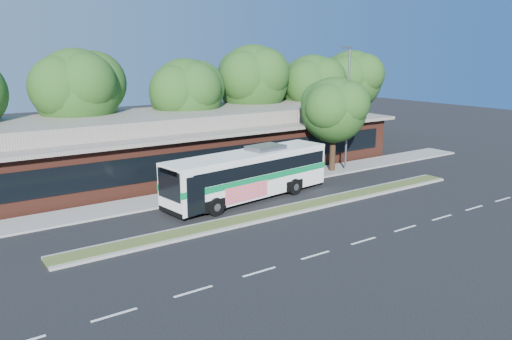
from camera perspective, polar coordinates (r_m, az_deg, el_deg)
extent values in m
plane|color=black|center=(27.71, 4.64, -4.98)|extent=(120.00, 120.00, 0.00)
cube|color=#405222|center=(28.13, 3.87, -4.52)|extent=(26.00, 1.10, 0.15)
cube|color=gray|center=(32.67, -2.47, -2.00)|extent=(44.00, 2.60, 0.12)
cube|color=#512419|center=(37.94, -7.82, 2.43)|extent=(32.00, 10.00, 3.20)
cube|color=slate|center=(37.66, -7.90, 5.00)|extent=(33.20, 11.20, 0.24)
cube|color=slate|center=(37.58, -7.93, 5.95)|extent=(30.00, 8.00, 1.00)
cube|color=black|center=(33.59, -3.92, 1.29)|extent=(30.00, 0.06, 1.60)
cylinder|color=slate|center=(37.46, 10.41, 6.68)|extent=(0.16, 0.16, 9.00)
cube|color=slate|center=(36.95, 10.25, 13.60)|extent=(0.90, 0.18, 0.14)
cylinder|color=black|center=(38.16, -19.33, 2.62)|extent=(0.44, 0.44, 4.20)
sphere|color=#1A4416|center=(37.69, -19.79, 8.46)|extent=(6.00, 6.00, 6.00)
sphere|color=#1A4416|center=(38.46, -18.06, 9.38)|extent=(4.68, 4.68, 4.68)
cylinder|color=black|center=(40.09, -7.86, 3.43)|extent=(0.44, 0.44, 3.78)
sphere|color=#1A4416|center=(39.64, -8.02, 8.52)|extent=(5.60, 5.60, 5.60)
sphere|color=#1A4416|center=(40.56, -6.70, 9.30)|extent=(4.37, 4.37, 4.37)
cylinder|color=black|center=(44.41, -0.36, 4.92)|extent=(0.44, 0.44, 4.41)
sphere|color=#1A4416|center=(44.00, -0.37, 10.16)|extent=(6.20, 6.20, 6.20)
sphere|color=#1A4416|center=(45.16, 0.78, 10.87)|extent=(4.84, 4.84, 4.84)
cylinder|color=black|center=(47.30, 6.37, 5.01)|extent=(0.44, 0.44, 3.86)
sphere|color=#1A4416|center=(46.92, 6.48, 9.46)|extent=(5.80, 5.80, 5.80)
sphere|color=#1A4416|center=(48.08, 7.35, 10.08)|extent=(4.52, 4.52, 4.52)
cylinder|color=black|center=(52.08, 10.67, 5.76)|extent=(0.44, 0.44, 4.12)
sphere|color=#1A4416|center=(51.73, 10.85, 10.00)|extent=(6.00, 6.00, 6.00)
sphere|color=#1A4416|center=(52.99, 11.57, 10.56)|extent=(4.68, 4.68, 4.68)
cube|color=white|center=(29.85, -0.85, -0.42)|extent=(11.33, 3.81, 2.56)
cube|color=black|center=(29.91, -0.45, 0.62)|extent=(10.45, 3.74, 0.77)
cube|color=white|center=(29.59, -0.86, 1.78)|extent=(11.35, 3.83, 0.24)
cube|color=#05763C|center=(29.86, -0.85, -0.56)|extent=(11.39, 3.87, 0.35)
cube|color=black|center=(26.53, -9.92, -1.69)|extent=(0.33, 2.07, 1.58)
cube|color=black|center=(33.58, 6.30, 2.10)|extent=(0.31, 1.93, 1.02)
cube|color=#EB45BF|center=(28.37, -1.05, -2.54)|extent=(3.13, 0.46, 0.93)
cube|color=slate|center=(30.46, 1.10, 2.57)|extent=(2.40, 1.76, 0.28)
cylinder|color=black|center=(27.18, -4.65, -4.22)|extent=(1.05, 0.47, 1.02)
cylinder|color=black|center=(28.98, -7.47, -3.17)|extent=(1.05, 0.47, 1.02)
cylinder|color=black|center=(31.18, 4.41, -1.92)|extent=(1.05, 0.47, 1.02)
cylinder|color=black|center=(32.76, 1.46, -1.13)|extent=(1.05, 0.47, 1.02)
cylinder|color=black|center=(37.24, 8.74, 2.18)|extent=(0.44, 0.44, 3.18)
sphere|color=#1A4416|center=(36.79, 8.91, 6.80)|extent=(4.76, 4.76, 4.76)
sphere|color=#1A4416|center=(37.74, 9.75, 7.51)|extent=(3.71, 3.71, 3.71)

